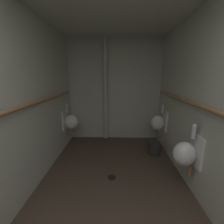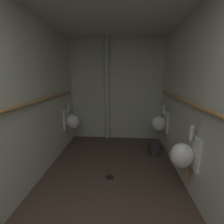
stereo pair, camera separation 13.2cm
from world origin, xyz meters
name	(u,v)px [view 2 (the right image)]	position (x,y,z in m)	size (l,w,h in m)	color
floor	(110,190)	(0.00, 1.92, -0.04)	(2.40, 3.97, 0.08)	#47382D
wall_left	(23,104)	(-1.17, 1.92, 1.26)	(0.06, 3.97, 2.51)	beige
wall_right	(203,106)	(1.17, 1.92, 1.26)	(0.06, 3.97, 2.51)	beige
wall_back	(116,91)	(0.00, 3.88, 1.26)	(2.40, 0.06, 2.51)	beige
urinal_left_mid	(72,121)	(-0.99, 3.30, 0.60)	(0.32, 0.30, 0.76)	white
urinal_right_mid	(183,155)	(0.99, 1.89, 0.60)	(0.32, 0.30, 0.76)	white
urinal_right_far	(160,123)	(0.99, 3.28, 0.60)	(0.32, 0.30, 0.76)	white
supply_pipe_left	(30,103)	(-1.08, 1.94, 1.26)	(0.06, 3.19, 0.06)	#9E7042
supply_pipe_right	(195,106)	(1.08, 1.92, 1.26)	(0.06, 3.19, 0.06)	#9E7042
standpipe_back_wall	(107,91)	(-0.22, 3.77, 1.26)	(0.11, 0.11, 2.46)	beige
floor_drain	(110,177)	(-0.02, 2.17, 0.00)	(0.14, 0.14, 0.01)	black
waste_bin	(154,149)	(0.85, 2.97, 0.14)	(0.25, 0.25, 0.28)	#2D2D2D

